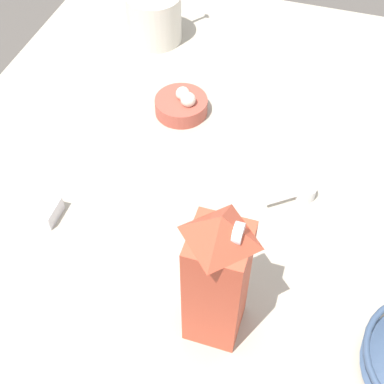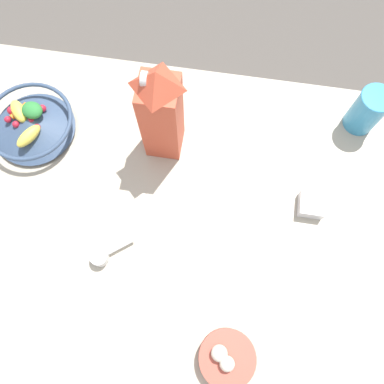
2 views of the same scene
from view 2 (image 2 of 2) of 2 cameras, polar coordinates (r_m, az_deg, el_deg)
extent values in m
plane|color=#4C4742|center=(0.88, -4.63, -16.70)|extent=(6.00, 6.00, 0.00)
cube|color=#B2A893|center=(0.86, -4.74, -16.65)|extent=(1.20, 1.20, 0.04)
cylinder|color=#384C6B|center=(1.02, -22.73, 8.77)|extent=(0.11, 0.11, 0.01)
cone|color=#384C6B|center=(1.00, -23.26, 9.41)|extent=(0.20, 0.20, 0.04)
torus|color=#384C6B|center=(0.98, -23.70, 9.94)|extent=(0.21, 0.21, 0.01)
ellipsoid|color=#EFD64C|center=(1.00, -24.88, 11.09)|extent=(0.07, 0.06, 0.03)
ellipsoid|color=#EFD64C|center=(0.96, -23.63, 7.82)|extent=(0.07, 0.06, 0.03)
cylinder|color=orange|center=(1.02, -24.83, 11.17)|extent=(0.05, 0.04, 0.01)
sphere|color=red|center=(1.00, -25.25, 9.31)|extent=(0.02, 0.02, 0.02)
sphere|color=red|center=(0.97, -22.52, 9.11)|extent=(0.02, 0.02, 0.02)
sphere|color=red|center=(0.99, -21.83, 11.75)|extent=(0.02, 0.02, 0.02)
sphere|color=red|center=(1.02, -25.84, 11.12)|extent=(0.02, 0.02, 0.02)
sphere|color=red|center=(0.99, -23.30, 9.87)|extent=(0.02, 0.02, 0.02)
sphere|color=red|center=(1.01, -26.28, 9.88)|extent=(0.02, 0.02, 0.02)
ellipsoid|color=#2D7F38|center=(0.98, -23.18, 11.38)|extent=(0.06, 0.06, 0.03)
cube|color=#CC4C33|center=(0.83, -4.57, 11.09)|extent=(0.08, 0.08, 0.23)
pyramid|color=#CC4C33|center=(0.71, -5.45, 16.67)|extent=(0.08, 0.08, 0.04)
cylinder|color=white|center=(0.72, -7.26, 16.74)|extent=(0.03, 0.01, 0.03)
cylinder|color=#3893C6|center=(0.99, 25.16, 11.15)|extent=(0.07, 0.07, 0.12)
torus|color=#3893C6|center=(0.95, 26.53, 12.73)|extent=(0.08, 0.08, 0.01)
cube|color=silver|center=(0.89, 17.72, -1.88)|extent=(0.06, 0.06, 0.03)
cube|color=brown|center=(0.90, 17.63, -1.97)|extent=(0.05, 0.05, 0.02)
cylinder|color=white|center=(0.85, -13.89, -9.66)|extent=(0.04, 0.04, 0.03)
cylinder|color=white|center=(0.85, -10.84, -8.16)|extent=(0.04, 0.05, 0.01)
cylinder|color=#B24C3D|center=(0.82, 5.34, -23.87)|extent=(0.11, 0.11, 0.03)
sphere|color=silver|center=(0.79, 5.36, -24.62)|extent=(0.03, 0.03, 0.03)
sphere|color=silver|center=(0.79, 4.19, -23.31)|extent=(0.03, 0.03, 0.03)
camera|label=1|loc=(0.80, -16.56, 67.11)|focal=50.00mm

